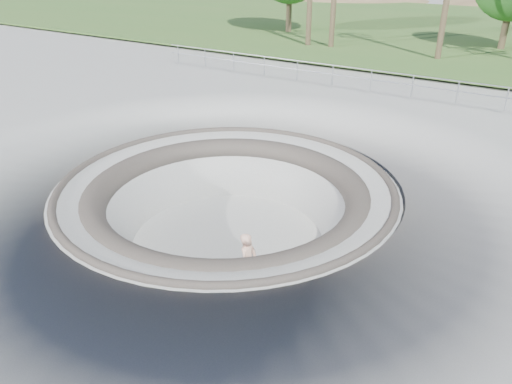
# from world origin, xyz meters

# --- Properties ---
(ground) EXTENTS (180.00, 180.00, 0.00)m
(ground) POSITION_xyz_m (0.00, 0.00, 0.00)
(ground) COLOR #ADACA7
(ground) RESTS_ON ground
(skate_bowl) EXTENTS (14.00, 14.00, 4.10)m
(skate_bowl) POSITION_xyz_m (0.00, 0.00, -1.83)
(skate_bowl) COLOR #ADACA7
(skate_bowl) RESTS_ON ground
(grass_strip) EXTENTS (180.00, 36.00, 0.12)m
(grass_strip) POSITION_xyz_m (0.00, 34.00, 0.22)
(grass_strip) COLOR #385F26
(grass_strip) RESTS_ON ground
(safety_railing) EXTENTS (25.00, 0.06, 1.03)m
(safety_railing) POSITION_xyz_m (0.00, 12.00, 0.69)
(safety_railing) COLOR #96989E
(safety_railing) RESTS_ON ground
(skateboard) EXTENTS (0.79, 0.40, 0.08)m
(skateboard) POSITION_xyz_m (2.07, -1.98, -1.84)
(skateboard) COLOR olive
(skateboard) RESTS_ON ground
(skater) EXTENTS (0.47, 0.66, 1.73)m
(skater) POSITION_xyz_m (2.07, -1.98, -0.95)
(skater) COLOR #E0AB91
(skater) RESTS_ON skateboard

